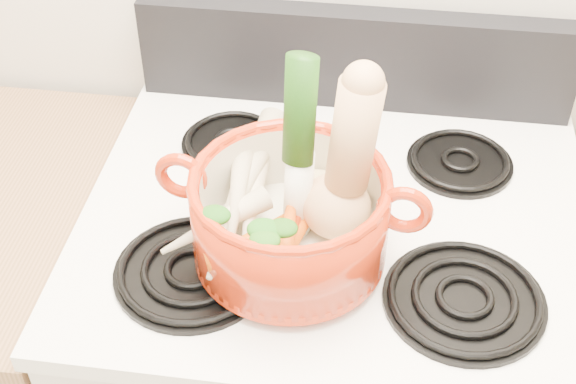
# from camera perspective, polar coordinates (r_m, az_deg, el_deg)

# --- Properties ---
(cooktop) EXTENTS (0.78, 0.67, 0.03)m
(cooktop) POSITION_cam_1_polar(r_m,az_deg,el_deg) (1.25, 3.44, -1.88)
(cooktop) COLOR white
(cooktop) RESTS_ON stove_body
(control_backsplash) EXTENTS (0.76, 0.05, 0.18)m
(control_backsplash) POSITION_cam_1_polar(r_m,az_deg,el_deg) (1.42, 4.77, 9.45)
(control_backsplash) COLOR black
(control_backsplash) RESTS_ON cooktop
(burner_front_left) EXTENTS (0.22, 0.22, 0.02)m
(burner_front_left) POSITION_cam_1_polar(r_m,az_deg,el_deg) (1.15, -6.82, -5.51)
(burner_front_left) COLOR black
(burner_front_left) RESTS_ON cooktop
(burner_front_right) EXTENTS (0.22, 0.22, 0.02)m
(burner_front_right) POSITION_cam_1_polar(r_m,az_deg,el_deg) (1.13, 12.44, -7.38)
(burner_front_right) COLOR black
(burner_front_right) RESTS_ON cooktop
(burner_back_left) EXTENTS (0.17, 0.17, 0.02)m
(burner_back_left) POSITION_cam_1_polar(r_m,az_deg,el_deg) (1.36, -3.95, 3.63)
(burner_back_left) COLOR black
(burner_back_left) RESTS_ON cooktop
(burner_back_right) EXTENTS (0.17, 0.17, 0.02)m
(burner_back_right) POSITION_cam_1_polar(r_m,az_deg,el_deg) (1.35, 12.13, 2.18)
(burner_back_right) COLOR black
(burner_back_right) RESTS_ON cooktop
(dutch_oven) EXTENTS (0.30, 0.30, 0.13)m
(dutch_oven) POSITION_cam_1_polar(r_m,az_deg,el_deg) (1.10, 0.15, -1.81)
(dutch_oven) COLOR #AB250A
(dutch_oven) RESTS_ON burner_front_left
(pot_handle_left) EXTENTS (0.08, 0.02, 0.08)m
(pot_handle_left) POSITION_cam_1_polar(r_m,az_deg,el_deg) (1.11, -7.62, 1.16)
(pot_handle_left) COLOR #AB250A
(pot_handle_left) RESTS_ON dutch_oven
(pot_handle_right) EXTENTS (0.08, 0.02, 0.08)m
(pot_handle_right) POSITION_cam_1_polar(r_m,az_deg,el_deg) (1.06, 8.29, -1.26)
(pot_handle_right) COLOR #AB250A
(pot_handle_right) RESTS_ON dutch_oven
(squash) EXTENTS (0.16, 0.14, 0.26)m
(squash) POSITION_cam_1_polar(r_m,az_deg,el_deg) (1.06, 3.60, 2.28)
(squash) COLOR tan
(squash) RESTS_ON dutch_oven
(leek) EXTENTS (0.06, 0.08, 0.29)m
(leek) POSITION_cam_1_polar(r_m,az_deg,el_deg) (1.06, 0.78, 3.17)
(leek) COLOR white
(leek) RESTS_ON dutch_oven
(ginger) EXTENTS (0.11, 0.09, 0.05)m
(ginger) POSITION_cam_1_polar(r_m,az_deg,el_deg) (1.17, 2.41, 0.07)
(ginger) COLOR #CEBC7E
(ginger) RESTS_ON dutch_oven
(parsnip_0) EXTENTS (0.07, 0.24, 0.06)m
(parsnip_0) POSITION_cam_1_polar(r_m,az_deg,el_deg) (1.15, -3.58, -0.86)
(parsnip_0) COLOR beige
(parsnip_0) RESTS_ON dutch_oven
(parsnip_1) EXTENTS (0.07, 0.22, 0.06)m
(parsnip_1) POSITION_cam_1_polar(r_m,az_deg,el_deg) (1.12, -4.03, -1.68)
(parsnip_1) COLOR beige
(parsnip_1) RESTS_ON dutch_oven
(parsnip_2) EXTENTS (0.05, 0.19, 0.06)m
(parsnip_2) POSITION_cam_1_polar(r_m,az_deg,el_deg) (1.14, -2.60, -0.47)
(parsnip_2) COLOR #F0E5C3
(parsnip_2) RESTS_ON dutch_oven
(parsnip_3) EXTENTS (0.15, 0.14, 0.05)m
(parsnip_3) POSITION_cam_1_polar(r_m,az_deg,el_deg) (1.10, -5.22, -2.14)
(parsnip_3) COLOR beige
(parsnip_3) RESTS_ON dutch_oven
(parsnip_4) EXTENTS (0.08, 0.24, 0.07)m
(parsnip_4) POSITION_cam_1_polar(r_m,az_deg,el_deg) (1.16, -2.64, 1.54)
(parsnip_4) COLOR beige
(parsnip_4) RESTS_ON dutch_oven
(parsnip_5) EXTENTS (0.05, 0.21, 0.06)m
(parsnip_5) POSITION_cam_1_polar(r_m,az_deg,el_deg) (1.13, -3.55, 0.36)
(parsnip_5) COLOR beige
(parsnip_5) RESTS_ON dutch_oven
(carrot_0) EXTENTS (0.09, 0.17, 0.05)m
(carrot_0) POSITION_cam_1_polar(r_m,az_deg,el_deg) (1.10, 0.50, -3.29)
(carrot_0) COLOR #CF4E0A
(carrot_0) RESTS_ON dutch_oven
(carrot_1) EXTENTS (0.11, 0.12, 0.04)m
(carrot_1) POSITION_cam_1_polar(r_m,az_deg,el_deg) (1.10, -2.22, -3.17)
(carrot_1) COLOR #C75009
(carrot_1) RESTS_ON dutch_oven
(carrot_2) EXTENTS (0.06, 0.16, 0.04)m
(carrot_2) POSITION_cam_1_polar(r_m,az_deg,el_deg) (1.08, -0.23, -3.86)
(carrot_2) COLOR #BD3309
(carrot_2) RESTS_ON dutch_oven
(carrot_3) EXTENTS (0.13, 0.10, 0.04)m
(carrot_3) POSITION_cam_1_polar(r_m,az_deg,el_deg) (1.07, -2.55, -3.83)
(carrot_3) COLOR #C25409
(carrot_3) RESTS_ON dutch_oven
(carrot_4) EXTENTS (0.03, 0.15, 0.04)m
(carrot_4) POSITION_cam_1_polar(r_m,az_deg,el_deg) (1.09, 0.07, -2.30)
(carrot_4) COLOR #CD550A
(carrot_4) RESTS_ON dutch_oven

